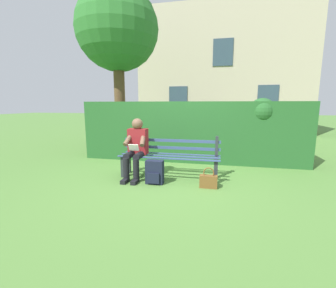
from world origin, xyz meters
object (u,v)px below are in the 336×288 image
object	(u,v)px
person_seated	(136,147)
tree	(115,33)
park_bench	(170,156)
backpack	(155,172)
handbag	(208,181)

from	to	relation	value
person_seated	tree	size ratio (longest dim) A/B	0.23
park_bench	person_seated	bearing A→B (deg)	14.42
person_seated	backpack	size ratio (longest dim) A/B	2.69
park_bench	backpack	xyz separation A→B (m)	(0.19, 0.46, -0.21)
person_seated	tree	distance (m)	4.81
park_bench	handbag	world-z (taller)	park_bench
person_seated	tree	bearing A→B (deg)	-60.41
person_seated	handbag	size ratio (longest dim) A/B	3.18
person_seated	handbag	world-z (taller)	person_seated
park_bench	backpack	size ratio (longest dim) A/B	4.54
tree	backpack	world-z (taller)	tree
tree	park_bench	bearing A→B (deg)	129.22
tree	backpack	xyz separation A→B (m)	(-2.27, 3.47, -3.54)
park_bench	tree	distance (m)	5.12
park_bench	handbag	xyz separation A→B (m)	(-0.80, 0.48, -0.30)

